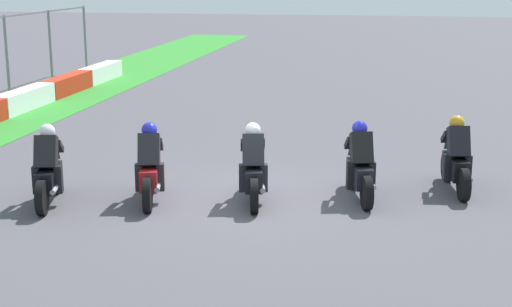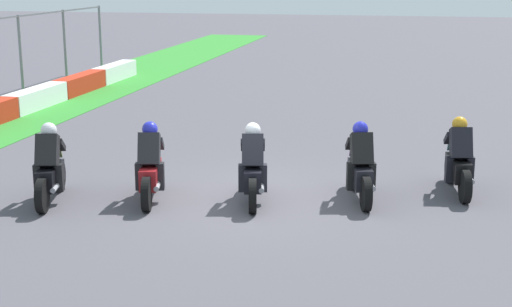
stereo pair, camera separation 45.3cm
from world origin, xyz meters
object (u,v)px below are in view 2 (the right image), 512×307
Objects in this scene: rider_lane_b at (360,168)px; rider_lane_c at (253,170)px; rider_lane_e at (50,170)px; rider_lane_d at (151,168)px; rider_lane_a at (459,162)px.

rider_lane_c is at bearing 91.34° from rider_lane_b.
rider_lane_b and rider_lane_c have the same top height.
rider_lane_b is at bearing -90.97° from rider_lane_e.
rider_lane_e is at bearing 89.24° from rider_lane_b.
rider_lane_b is at bearing -86.80° from rider_lane_c.
rider_lane_d is at bearing 86.85° from rider_lane_c.
rider_lane_c is 1.01× the size of rider_lane_e.
rider_lane_a is at bearing -81.72° from rider_lane_c.
rider_lane_b is at bearing -90.97° from rider_lane_d.
rider_lane_e is at bearing 97.43° from rider_lane_a.
rider_lane_a is 6.02m from rider_lane_d.
rider_lane_b and rider_lane_d have the same top height.
rider_lane_e is (-0.81, 3.75, 0.00)m from rider_lane_c.
rider_lane_a and rider_lane_e have the same top height.
rider_lane_e is at bearing 92.14° from rider_lane_d.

